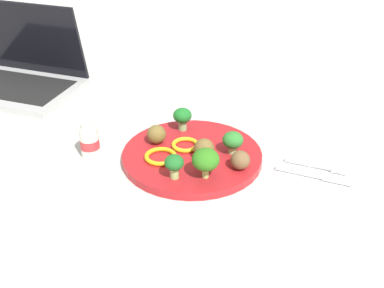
{
  "coord_description": "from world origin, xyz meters",
  "views": [
    {
      "loc": [
        0.21,
        -0.82,
        0.53
      ],
      "look_at": [
        0.0,
        0.0,
        0.04
      ],
      "focal_mm": 46.61,
      "sensor_mm": 36.0,
      "label": 1
    }
  ],
  "objects_px": {
    "plate": "(192,156)",
    "broccoli_floret_back_right": "(174,164)",
    "fork": "(320,166)",
    "napkin": "(314,172)",
    "yogurt_bottle": "(90,141)",
    "pepper_ring_front_left": "(161,156)",
    "meatball_back_left": "(157,134)",
    "meatball_back_right": "(204,149)",
    "broccoli_floret_front_right": "(233,141)",
    "broccoli_floret_center": "(206,160)",
    "broccoli_floret_front_left": "(182,117)",
    "knife": "(318,176)",
    "pepper_ring_mid_right": "(185,145)",
    "meatball_mid_right": "(240,160)",
    "laptop": "(18,74)"
  },
  "relations": [
    {
      "from": "plate",
      "to": "broccoli_floret_center",
      "type": "xyz_separation_m",
      "value": [
        0.05,
        -0.08,
        0.05
      ]
    },
    {
      "from": "broccoli_floret_center",
      "to": "broccoli_floret_front_right",
      "type": "height_order",
      "value": "broccoli_floret_center"
    },
    {
      "from": "plate",
      "to": "knife",
      "type": "relative_size",
      "value": 1.92
    },
    {
      "from": "knife",
      "to": "pepper_ring_front_left",
      "type": "bearing_deg",
      "value": -175.12
    },
    {
      "from": "broccoli_floret_front_right",
      "to": "meatball_mid_right",
      "type": "xyz_separation_m",
      "value": [
        0.02,
        -0.05,
        -0.01
      ]
    },
    {
      "from": "meatball_back_right",
      "to": "pepper_ring_mid_right",
      "type": "bearing_deg",
      "value": 145.19
    },
    {
      "from": "fork",
      "to": "laptop",
      "type": "distance_m",
      "value": 0.8
    },
    {
      "from": "broccoli_floret_front_left",
      "to": "pepper_ring_front_left",
      "type": "bearing_deg",
      "value": -95.11
    },
    {
      "from": "plate",
      "to": "fork",
      "type": "distance_m",
      "value": 0.25
    },
    {
      "from": "meatball_mid_right",
      "to": "meatball_back_left",
      "type": "height_order",
      "value": "meatball_back_left"
    },
    {
      "from": "meatball_back_right",
      "to": "broccoli_floret_front_right",
      "type": "bearing_deg",
      "value": 31.75
    },
    {
      "from": "pepper_ring_mid_right",
      "to": "napkin",
      "type": "distance_m",
      "value": 0.26
    },
    {
      "from": "broccoli_floret_back_right",
      "to": "pepper_ring_front_left",
      "type": "distance_m",
      "value": 0.08
    },
    {
      "from": "meatball_back_right",
      "to": "fork",
      "type": "relative_size",
      "value": 0.34
    },
    {
      "from": "broccoli_floret_front_right",
      "to": "pepper_ring_mid_right",
      "type": "xyz_separation_m",
      "value": [
        -0.1,
        0.0,
        -0.02
      ]
    },
    {
      "from": "meatball_back_right",
      "to": "meatball_back_left",
      "type": "bearing_deg",
      "value": 162.54
    },
    {
      "from": "pepper_ring_front_left",
      "to": "plate",
      "type": "bearing_deg",
      "value": 33.46
    },
    {
      "from": "pepper_ring_front_left",
      "to": "meatball_back_left",
      "type": "bearing_deg",
      "value": 114.41
    },
    {
      "from": "broccoli_floret_center",
      "to": "pepper_ring_front_left",
      "type": "distance_m",
      "value": 0.11
    },
    {
      "from": "broccoli_floret_center",
      "to": "broccoli_floret_front_right",
      "type": "xyz_separation_m",
      "value": [
        0.03,
        0.1,
        -0.01
      ]
    },
    {
      "from": "plate",
      "to": "broccoli_floret_front_left",
      "type": "distance_m",
      "value": 0.11
    },
    {
      "from": "fork",
      "to": "meatball_back_right",
      "type": "bearing_deg",
      "value": -170.23
    },
    {
      "from": "napkin",
      "to": "yogurt_bottle",
      "type": "bearing_deg",
      "value": -174.16
    },
    {
      "from": "fork",
      "to": "yogurt_bottle",
      "type": "height_order",
      "value": "yogurt_bottle"
    },
    {
      "from": "yogurt_bottle",
      "to": "napkin",
      "type": "bearing_deg",
      "value": 5.84
    },
    {
      "from": "broccoli_floret_front_right",
      "to": "pepper_ring_front_left",
      "type": "height_order",
      "value": "broccoli_floret_front_right"
    },
    {
      "from": "meatball_back_right",
      "to": "knife",
      "type": "xyz_separation_m",
      "value": [
        0.22,
        0.0,
        -0.03
      ]
    },
    {
      "from": "broccoli_floret_front_right",
      "to": "pepper_ring_mid_right",
      "type": "height_order",
      "value": "broccoli_floret_front_right"
    },
    {
      "from": "meatball_back_right",
      "to": "yogurt_bottle",
      "type": "relative_size",
      "value": 0.54
    },
    {
      "from": "broccoli_floret_center",
      "to": "pepper_ring_mid_right",
      "type": "bearing_deg",
      "value": 123.32
    },
    {
      "from": "fork",
      "to": "knife",
      "type": "xyz_separation_m",
      "value": [
        -0.0,
        -0.04,
        -0.0
      ]
    },
    {
      "from": "plate",
      "to": "broccoli_floret_back_right",
      "type": "relative_size",
      "value": 5.91
    },
    {
      "from": "meatball_back_left",
      "to": "meatball_back_right",
      "type": "xyz_separation_m",
      "value": [
        0.11,
        -0.03,
        0.0
      ]
    },
    {
      "from": "broccoli_floret_back_right",
      "to": "napkin",
      "type": "distance_m",
      "value": 0.27
    },
    {
      "from": "knife",
      "to": "pepper_ring_mid_right",
      "type": "bearing_deg",
      "value": 173.61
    },
    {
      "from": "pepper_ring_mid_right",
      "to": "laptop",
      "type": "bearing_deg",
      "value": 156.96
    },
    {
      "from": "napkin",
      "to": "plate",
      "type": "bearing_deg",
      "value": -177.93
    },
    {
      "from": "meatball_back_right",
      "to": "fork",
      "type": "xyz_separation_m",
      "value": [
        0.22,
        0.04,
        -0.03
      ]
    },
    {
      "from": "pepper_ring_front_left",
      "to": "pepper_ring_mid_right",
      "type": "bearing_deg",
      "value": 57.48
    },
    {
      "from": "meatball_mid_right",
      "to": "broccoli_floret_back_right",
      "type": "bearing_deg",
      "value": -151.79
    },
    {
      "from": "meatball_back_left",
      "to": "meatball_mid_right",
      "type": "bearing_deg",
      "value": -16.68
    },
    {
      "from": "napkin",
      "to": "broccoli_floret_front_left",
      "type": "bearing_deg",
      "value": 164.35
    },
    {
      "from": "meatball_mid_right",
      "to": "broccoli_floret_front_left",
      "type": "bearing_deg",
      "value": 139.99
    },
    {
      "from": "broccoli_floret_back_right",
      "to": "pepper_ring_mid_right",
      "type": "bearing_deg",
      "value": 94.63
    },
    {
      "from": "broccoli_floret_center",
      "to": "meatball_mid_right",
      "type": "distance_m",
      "value": 0.07
    },
    {
      "from": "broccoli_floret_center",
      "to": "pepper_ring_front_left",
      "type": "xyz_separation_m",
      "value": [
        -0.1,
        0.04,
        -0.03
      ]
    },
    {
      "from": "plate",
      "to": "broccoli_floret_back_right",
      "type": "xyz_separation_m",
      "value": [
        -0.01,
        -0.09,
        0.04
      ]
    },
    {
      "from": "broccoli_floret_center",
      "to": "laptop",
      "type": "distance_m",
      "value": 0.65
    },
    {
      "from": "pepper_ring_mid_right",
      "to": "fork",
      "type": "height_order",
      "value": "pepper_ring_mid_right"
    },
    {
      "from": "pepper_ring_mid_right",
      "to": "laptop",
      "type": "distance_m",
      "value": 0.55
    }
  ]
}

